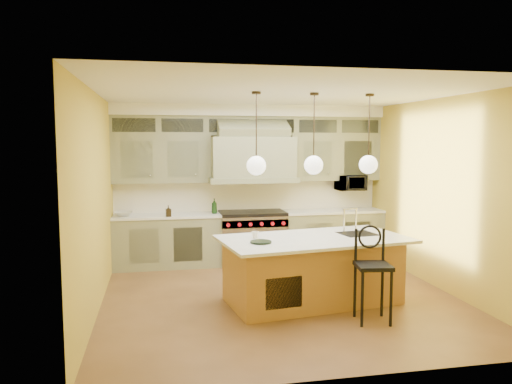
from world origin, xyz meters
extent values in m
plane|color=brown|center=(0.00, 0.00, 0.00)|extent=(5.00, 5.00, 0.00)
plane|color=white|center=(0.00, 0.00, 2.90)|extent=(5.00, 5.00, 0.00)
plane|color=gold|center=(0.00, 2.50, 1.45)|extent=(5.00, 0.00, 5.00)
plane|color=gold|center=(0.00, -2.50, 1.45)|extent=(5.00, 0.00, 5.00)
plane|color=gold|center=(-2.50, 0.00, 1.45)|extent=(0.00, 5.00, 5.00)
plane|color=gold|center=(2.50, 0.00, 1.45)|extent=(0.00, 5.00, 5.00)
cube|color=gray|center=(-1.55, 2.17, 0.45)|extent=(1.90, 0.65, 0.90)
cube|color=gray|center=(1.55, 2.17, 0.45)|extent=(1.90, 0.65, 0.90)
cube|color=white|center=(-1.55, 2.17, 0.92)|extent=(1.90, 0.68, 0.04)
cube|color=white|center=(1.55, 2.17, 0.92)|extent=(1.90, 0.68, 0.04)
cube|color=white|center=(0.00, 2.48, 1.22)|extent=(5.00, 0.04, 0.56)
cube|color=gray|center=(-1.62, 2.33, 1.93)|extent=(1.75, 0.35, 0.85)
cube|color=gray|center=(1.62, 2.33, 1.93)|extent=(1.75, 0.35, 0.85)
cube|color=gray|center=(0.00, 2.15, 1.95)|extent=(1.50, 0.70, 0.75)
cube|color=#777D5B|center=(0.00, 2.15, 1.55)|extent=(1.60, 0.76, 0.10)
cube|color=#333833|center=(0.00, 2.33, 2.53)|extent=(5.00, 0.35, 0.35)
cube|color=white|center=(0.00, 2.31, 2.80)|extent=(5.00, 0.47, 0.20)
cube|color=silver|center=(0.00, 2.15, 0.45)|extent=(1.20, 0.70, 0.90)
cube|color=black|center=(0.00, 2.15, 0.93)|extent=(1.20, 0.70, 0.06)
cube|color=silver|center=(0.00, 1.83, 0.78)|extent=(1.20, 0.06, 0.14)
cube|color=#A7713B|center=(0.40, -0.25, 0.44)|extent=(2.44, 1.42, 0.88)
cube|color=white|center=(0.41, -0.30, 0.90)|extent=(2.72, 1.70, 0.04)
cube|color=black|center=(1.11, -0.15, 0.90)|extent=(0.55, 0.51, 0.05)
cylinder|color=black|center=(0.70, -1.29, 0.34)|extent=(0.04, 0.04, 0.69)
cylinder|color=black|center=(1.05, -1.34, 0.34)|extent=(0.04, 0.04, 0.69)
cylinder|color=black|center=(0.75, -0.94, 0.34)|extent=(0.04, 0.04, 0.69)
cylinder|color=black|center=(1.10, -0.99, 0.34)|extent=(0.04, 0.04, 0.69)
cube|color=black|center=(0.90, -1.14, 0.71)|extent=(0.47, 0.47, 0.05)
torus|color=black|center=(0.93, -0.97, 1.04)|extent=(0.30, 0.07, 0.30)
imported|color=black|center=(1.95, 2.25, 1.45)|extent=(0.54, 0.37, 0.30)
imported|color=#153414|center=(-0.70, 2.15, 1.08)|extent=(0.11, 0.11, 0.27)
imported|color=black|center=(-1.53, 1.92, 1.04)|extent=(0.10, 0.10, 0.20)
imported|color=beige|center=(-2.30, 2.13, 0.98)|extent=(0.33, 0.33, 0.08)
imported|color=white|center=(-0.40, -0.17, 0.97)|extent=(0.11, 0.11, 0.09)
cylinder|color=#2D2319|center=(-0.40, -0.25, 2.88)|extent=(0.12, 0.12, 0.03)
cylinder|color=#2D2319|center=(-0.40, -0.25, 2.44)|extent=(0.02, 0.02, 0.93)
sphere|color=white|center=(-0.40, -0.25, 1.92)|extent=(0.26, 0.26, 0.26)
cylinder|color=#2D2319|center=(0.40, -0.25, 2.88)|extent=(0.12, 0.12, 0.03)
cylinder|color=#2D2319|center=(0.40, -0.25, 2.44)|extent=(0.02, 0.02, 0.93)
sphere|color=white|center=(0.40, -0.25, 1.92)|extent=(0.26, 0.26, 0.26)
cylinder|color=#2D2319|center=(1.20, -0.25, 2.88)|extent=(0.12, 0.12, 0.03)
cylinder|color=#2D2319|center=(1.20, -0.25, 2.44)|extent=(0.02, 0.02, 0.93)
sphere|color=white|center=(1.20, -0.25, 1.92)|extent=(0.26, 0.26, 0.26)
camera|label=1|loc=(-1.70, -6.79, 2.24)|focal=35.00mm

